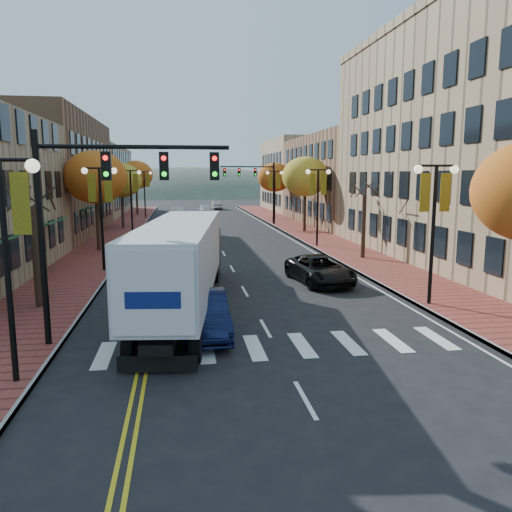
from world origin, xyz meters
name	(u,v)px	position (x,y,z in m)	size (l,w,h in m)	color
ground	(288,370)	(0.00, 0.00, 0.00)	(200.00, 200.00, 0.00)	black
sidewalk_left	(114,237)	(-9.00, 32.50, 0.07)	(4.00, 85.00, 0.15)	brown
sidewalk_right	(308,234)	(9.00, 32.50, 0.07)	(4.00, 85.00, 0.15)	brown
building_left_mid	(28,176)	(-17.00, 36.00, 5.50)	(12.00, 24.00, 11.00)	brown
building_left_far	(80,181)	(-17.00, 61.00, 4.75)	(12.00, 26.00, 9.50)	#9E8966
building_right_mid	(368,180)	(18.50, 42.00, 5.00)	(15.00, 24.00, 10.00)	brown
building_right_far	(317,176)	(18.50, 64.00, 5.50)	(15.00, 20.00, 11.00)	#9E8966
tree_left_a	(36,257)	(-9.00, 8.00, 2.25)	(0.28, 0.28, 4.20)	#382619
tree_left_b	(95,177)	(-9.00, 24.00, 5.45)	(4.48, 4.48, 7.21)	#382619
tree_left_c	(121,180)	(-9.00, 40.00, 5.05)	(4.16, 4.16, 6.69)	#382619
tree_left_d	(136,175)	(-9.00, 58.00, 5.60)	(4.61, 4.61, 7.42)	#382619
tree_right_b	(364,226)	(9.00, 18.00, 2.25)	(0.28, 0.28, 4.20)	#382619
tree_right_c	(305,177)	(9.00, 34.00, 5.45)	(4.48, 4.48, 7.21)	#382619
tree_right_d	(274,177)	(9.00, 50.00, 5.29)	(4.35, 4.35, 7.00)	#382619
lamp_left_a	(4,227)	(-7.50, 0.00, 4.29)	(1.96, 0.36, 6.05)	black
lamp_left_b	(101,198)	(-7.50, 16.00, 4.29)	(1.96, 0.36, 6.05)	black
lamp_left_c	(131,189)	(-7.50, 34.00, 4.29)	(1.96, 0.36, 6.05)	black
lamp_left_d	(144,185)	(-7.50, 52.00, 4.29)	(1.96, 0.36, 6.05)	black
lamp_right_a	(434,207)	(7.50, 6.00, 4.29)	(1.96, 0.36, 6.05)	black
lamp_right_b	(318,192)	(7.50, 24.00, 4.29)	(1.96, 0.36, 6.05)	black
lamp_right_c	(275,187)	(7.50, 42.00, 4.29)	(1.96, 0.36, 6.05)	black
traffic_mast_near	(102,197)	(-5.48, 3.00, 4.92)	(6.10, 0.35, 7.00)	black
traffic_mast_far	(257,181)	(5.48, 42.00, 4.92)	(6.10, 0.34, 7.00)	black
semi_truck	(184,257)	(-2.90, 7.21, 2.22)	(4.25, 15.36, 3.79)	black
navy_sedan	(204,314)	(-2.29, 3.63, 0.77)	(1.62, 4.65, 1.53)	black
black_suv	(320,270)	(4.13, 11.29, 0.72)	(2.40, 5.20, 1.44)	black
car_far_white	(178,212)	(-3.33, 52.36, 0.81)	(1.91, 4.74, 1.61)	white
car_far_silver	(205,209)	(0.55, 59.70, 0.61)	(1.71, 4.20, 1.22)	#B5B6BE
car_far_oncoming	(217,205)	(2.86, 68.75, 0.67)	(1.42, 4.08, 1.34)	#ABACB3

